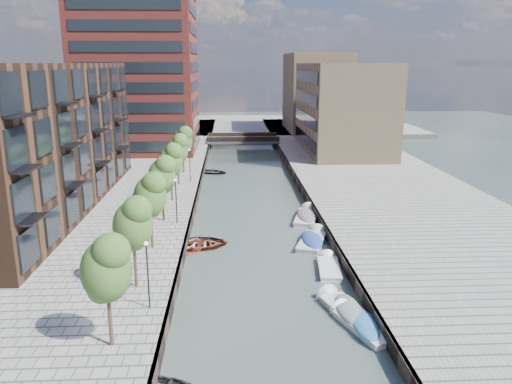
{
  "coord_description": "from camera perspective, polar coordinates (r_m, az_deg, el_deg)",
  "views": [
    {
      "loc": [
        -2.32,
        -19.13,
        14.98
      ],
      "look_at": [
        0.0,
        25.21,
        3.5
      ],
      "focal_mm": 35.0,
      "sensor_mm": 36.0,
      "label": 1
    }
  ],
  "objects": [
    {
      "name": "motorboat_0",
      "position": [
        30.79,
        11.76,
        -14.55
      ],
      "size": [
        3.12,
        4.9,
        1.55
      ],
      "color": "white",
      "rests_on": "ground"
    },
    {
      "name": "tree_5",
      "position": [
        59.25,
        -8.97,
        4.93
      ],
      "size": [
        2.5,
        2.5,
        5.95
      ],
      "color": "#382619",
      "rests_on": "quay_left"
    },
    {
      "name": "water",
      "position": [
        61.04,
        -0.73,
        0.29
      ],
      "size": [
        300.0,
        300.0,
        0.0
      ],
      "primitive_type": "plane",
      "color": "#38473F",
      "rests_on": "ground"
    },
    {
      "name": "tree_3",
      "position": [
        45.6,
        -10.72,
        1.99
      ],
      "size": [
        2.5,
        2.5,
        5.95
      ],
      "color": "#382619",
      "rests_on": "quay_left"
    },
    {
      "name": "tree_1",
      "position": [
        32.24,
        -13.93,
        -3.4
      ],
      "size": [
        2.5,
        2.5,
        5.95
      ],
      "color": "#382619",
      "rests_on": "quay_left"
    },
    {
      "name": "sloop_3",
      "position": [
        42.57,
        -6.77,
        -6.21
      ],
      "size": [
        4.15,
        2.98,
        0.85
      ],
      "primitive_type": "imported",
      "rotation": [
        0.0,
        0.0,
        1.56
      ],
      "color": "white",
      "rests_on": "ground"
    },
    {
      "name": "lamp_2",
      "position": [
        60.43,
        -7.59,
        3.43
      ],
      "size": [
        0.24,
        0.24,
        4.12
      ],
      "color": "black",
      "rests_on": "quay_left"
    },
    {
      "name": "quay_wall_right",
      "position": [
        61.46,
        4.97,
        0.81
      ],
      "size": [
        0.25,
        140.0,
        1.0
      ],
      "primitive_type": "cube",
      "color": "#332823",
      "rests_on": "ground"
    },
    {
      "name": "tree_2",
      "position": [
        38.86,
        -12.05,
        -0.24
      ],
      "size": [
        2.5,
        2.5,
        5.95
      ],
      "color": "#382619",
      "rests_on": "quay_left"
    },
    {
      "name": "motorboat_2",
      "position": [
        38.4,
        8.29,
        -8.48
      ],
      "size": [
        2.02,
        4.59,
        1.48
      ],
      "color": "white",
      "rests_on": "ground"
    },
    {
      "name": "apartment_block",
      "position": [
        52.68,
        -22.7,
        5.77
      ],
      "size": [
        8.0,
        38.0,
        14.0
      ],
      "primitive_type": "cube",
      "color": "#331E13",
      "rests_on": "quay_left"
    },
    {
      "name": "bridge",
      "position": [
        92.17,
        -1.53,
        6.02
      ],
      "size": [
        13.0,
        6.0,
        1.3
      ],
      "color": "gray",
      "rests_on": "ground"
    },
    {
      "name": "tower",
      "position": [
        85.41,
        -13.34,
        14.81
      ],
      "size": [
        18.0,
        18.0,
        30.0
      ],
      "primitive_type": "cube",
      "color": "maroon",
      "rests_on": "quay_left"
    },
    {
      "name": "motorboat_3",
      "position": [
        43.34,
        6.51,
        -5.52
      ],
      "size": [
        3.49,
        5.67,
        1.79
      ],
      "color": "silver",
      "rests_on": "ground"
    },
    {
      "name": "tan_block_near",
      "position": [
        83.46,
        9.83,
        9.49
      ],
      "size": [
        12.0,
        25.0,
        14.0
      ],
      "primitive_type": "cube",
      "color": "tan",
      "rests_on": "quay_right"
    },
    {
      "name": "sloop_2",
      "position": [
        42.26,
        -6.18,
        -6.35
      ],
      "size": [
        5.08,
        4.1,
        0.93
      ],
      "primitive_type": "imported",
      "rotation": [
        0.0,
        0.0,
        1.79
      ],
      "color": "maroon",
      "rests_on": "ground"
    },
    {
      "name": "far_closure",
      "position": [
        120.03,
        -1.88,
        7.56
      ],
      "size": [
        80.0,
        40.0,
        1.0
      ],
      "primitive_type": "cube",
      "color": "gray",
      "rests_on": "ground"
    },
    {
      "name": "car",
      "position": [
        83.36,
        6.68,
        5.16
      ],
      "size": [
        2.58,
        3.79,
        1.2
      ],
      "primitive_type": "imported",
      "rotation": [
        0.0,
        0.0,
        0.37
      ],
      "color": "gray",
      "rests_on": "quay_right"
    },
    {
      "name": "tree_0",
      "position": [
        25.82,
        -16.78,
        -8.16
      ],
      "size": [
        2.5,
        2.5,
        5.95
      ],
      "color": "#382619",
      "rests_on": "quay_left"
    },
    {
      "name": "motorboat_4",
      "position": [
        49.82,
        5.82,
        -2.8
      ],
      "size": [
        3.24,
        5.96,
        1.89
      ],
      "color": "silver",
      "rests_on": "ground"
    },
    {
      "name": "sloop_1",
      "position": [
        43.27,
        -6.3,
        -5.85
      ],
      "size": [
        4.15,
        3.08,
        0.83
      ],
      "primitive_type": "imported",
      "rotation": [
        0.0,
        0.0,
        1.63
      ],
      "color": "black",
      "rests_on": "ground"
    },
    {
      "name": "lamp_0",
      "position": [
        29.86,
        -12.3,
        -8.44
      ],
      "size": [
        0.24,
        0.24,
        4.12
      ],
      "color": "black",
      "rests_on": "quay_left"
    },
    {
      "name": "tan_block_far",
      "position": [
        108.85,
        6.83,
        11.25
      ],
      "size": [
        12.0,
        20.0,
        16.0
      ],
      "primitive_type": "cube",
      "color": "tan",
      "rests_on": "quay_right"
    },
    {
      "name": "tree_6",
      "position": [
        66.13,
        -8.37,
        5.93
      ],
      "size": [
        2.5,
        2.5,
        5.95
      ],
      "color": "#382619",
      "rests_on": "quay_left"
    },
    {
      "name": "lamp_1",
      "position": [
        44.89,
        -9.13,
        -0.49
      ],
      "size": [
        0.24,
        0.24,
        4.12
      ],
      "color": "black",
      "rests_on": "quay_left"
    },
    {
      "name": "sloop_4",
      "position": [
        70.36,
        -4.98,
        2.15
      ],
      "size": [
        5.08,
        4.47,
        0.87
      ],
      "primitive_type": "imported",
      "rotation": [
        0.0,
        0.0,
        1.15
      ],
      "color": "black",
      "rests_on": "ground"
    },
    {
      "name": "tree_4",
      "position": [
        52.4,
        -9.74,
        3.65
      ],
      "size": [
        2.5,
        2.5,
        5.95
      ],
      "color": "#382619",
      "rests_on": "quay_left"
    },
    {
      "name": "quay_wall_left",
      "position": [
        60.99,
        -6.46,
        0.67
      ],
      "size": [
        0.25,
        140.0,
        1.0
      ],
      "primitive_type": "cube",
      "color": "#332823",
      "rests_on": "ground"
    },
    {
      "name": "motorboat_1",
      "position": [
        32.25,
        10.09,
        -13.02
      ],
      "size": [
        3.15,
        5.21,
        1.64
      ],
      "color": "silver",
      "rests_on": "ground"
    },
    {
      "name": "quay_right",
      "position": [
        63.57,
        13.84,
        0.9
      ],
      "size": [
        20.0,
        140.0,
        1.0
      ],
      "primitive_type": "cube",
      "color": "gray",
      "rests_on": "ground"
    }
  ]
}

